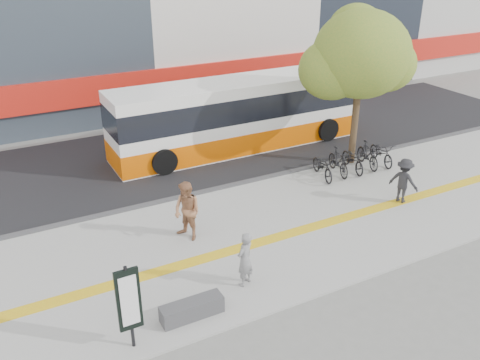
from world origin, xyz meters
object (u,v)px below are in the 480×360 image
seated_woman (245,259)px  signboard (129,301)px  bus (239,116)px  street_tree (359,56)px  pedestrian_dark (404,181)px  pedestrian_tan (187,211)px  bench (192,309)px

seated_woman → signboard: bearing=-13.6°
bus → seated_woman: (-4.67, -9.13, -0.63)m
street_tree → bus: (-3.31, 3.68, -3.01)m
bus → seated_woman: 10.28m
signboard → street_tree: street_tree is taller
street_tree → pedestrian_dark: size_ratio=3.84×
seated_woman → pedestrian_dark: 7.45m
bus → pedestrian_tan: (-5.10, -6.20, -0.47)m
pedestrian_dark → pedestrian_tan: bearing=57.8°
street_tree → pedestrian_tan: street_tree is taller
bus → seated_woman: bearing=-117.1°
bench → seated_woman: 1.97m
pedestrian_dark → street_tree: bearing=-33.2°
street_tree → pedestrian_dark: street_tree is taller
signboard → bench: bearing=10.8°
signboard → seated_woman: signboard is taller
street_tree → pedestrian_tan: (-8.41, -2.53, -3.48)m
street_tree → pedestrian_tan: 9.45m
bus → pedestrian_dark: size_ratio=7.01×
signboard → pedestrian_dark: size_ratio=1.34×
bench → signboard: bearing=-169.2°
street_tree → seated_woman: bearing=-145.7°
street_tree → seated_woman: (-7.98, -5.45, -3.64)m
signboard → pedestrian_dark: (10.67, 2.51, -0.47)m
bench → pedestrian_dark: size_ratio=0.97×
signboard → bus: size_ratio=0.19×
signboard → bus: 12.86m
seated_woman → pedestrian_dark: (7.27, 1.64, 0.03)m
pedestrian_tan → pedestrian_dark: (7.71, -1.29, -0.13)m
seated_woman → bus: bearing=-145.1°
street_tree → bus: 5.79m
bench → street_tree: 12.23m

